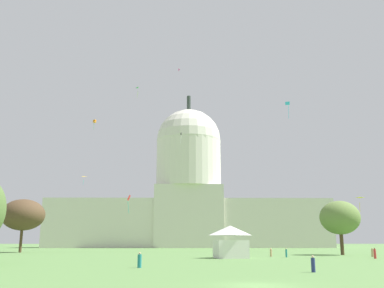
{
  "coord_description": "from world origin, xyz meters",
  "views": [
    {
      "loc": [
        -4.87,
        -29.37,
        2.86
      ],
      "look_at": [
        -2.52,
        90.22,
        29.92
      ],
      "focal_mm": 40.13,
      "sensor_mm": 36.0,
      "label": 1
    }
  ],
  "objects_px": {
    "capitol_building": "(189,196)",
    "tree_west_near": "(23,215)",
    "person_navy_back_right": "(313,264)",
    "person_tan_near_tent": "(271,253)",
    "person_red_front_center": "(375,254)",
    "event_tent": "(230,242)",
    "tree_east_mid": "(340,218)",
    "person_teal_mid_left": "(140,261)",
    "person_teal_mid_center": "(286,253)",
    "person_tan_near_tree_east": "(373,253)",
    "kite_gold_mid": "(84,178)",
    "kite_cyan_mid": "(288,106)",
    "kite_black_mid": "(181,136)",
    "kite_yellow_low": "(360,199)",
    "kite_red_low": "(129,200)",
    "kite_green_high": "(138,90)",
    "kite_orange_high": "(95,121)",
    "kite_magenta_high": "(180,70)"
  },
  "relations": [
    {
      "from": "capitol_building",
      "to": "tree_west_near",
      "type": "relative_size",
      "value": 9.2
    },
    {
      "from": "capitol_building",
      "to": "person_navy_back_right",
      "type": "distance_m",
      "value": 152.62
    },
    {
      "from": "person_tan_near_tent",
      "to": "person_red_front_center",
      "type": "bearing_deg",
      "value": -165.51
    },
    {
      "from": "event_tent",
      "to": "tree_east_mid",
      "type": "height_order",
      "value": "tree_east_mid"
    },
    {
      "from": "tree_east_mid",
      "to": "person_red_front_center",
      "type": "distance_m",
      "value": 20.13
    },
    {
      "from": "person_teal_mid_left",
      "to": "event_tent",
      "type": "bearing_deg",
      "value": -129.29
    },
    {
      "from": "person_teal_mid_center",
      "to": "person_tan_near_tree_east",
      "type": "bearing_deg",
      "value": -99.98
    },
    {
      "from": "tree_west_near",
      "to": "event_tent",
      "type": "bearing_deg",
      "value": -36.79
    },
    {
      "from": "tree_west_near",
      "to": "kite_gold_mid",
      "type": "bearing_deg",
      "value": 80.42
    },
    {
      "from": "person_red_front_center",
      "to": "person_teal_mid_center",
      "type": "bearing_deg",
      "value": -18.01
    },
    {
      "from": "event_tent",
      "to": "kite_cyan_mid",
      "type": "xyz_separation_m",
      "value": [
        14.31,
        12.89,
        28.62
      ]
    },
    {
      "from": "person_teal_mid_center",
      "to": "kite_black_mid",
      "type": "distance_m",
      "value": 56.07
    },
    {
      "from": "person_tan_near_tent",
      "to": "kite_cyan_mid",
      "type": "distance_m",
      "value": 31.71
    },
    {
      "from": "person_tan_near_tent",
      "to": "person_red_front_center",
      "type": "relative_size",
      "value": 0.9
    },
    {
      "from": "person_tan_near_tent",
      "to": "kite_yellow_low",
      "type": "distance_m",
      "value": 20.6
    },
    {
      "from": "person_tan_near_tent",
      "to": "kite_red_low",
      "type": "bearing_deg",
      "value": 40.76
    },
    {
      "from": "capitol_building",
      "to": "kite_gold_mid",
      "type": "height_order",
      "value": "capitol_building"
    },
    {
      "from": "tree_east_mid",
      "to": "kite_green_high",
      "type": "distance_m",
      "value": 80.38
    },
    {
      "from": "event_tent",
      "to": "person_red_front_center",
      "type": "relative_size",
      "value": 3.53
    },
    {
      "from": "kite_cyan_mid",
      "to": "kite_red_low",
      "type": "height_order",
      "value": "kite_cyan_mid"
    },
    {
      "from": "kite_red_low",
      "to": "kite_black_mid",
      "type": "relative_size",
      "value": 1.14
    },
    {
      "from": "kite_gold_mid",
      "to": "kite_orange_high",
      "type": "height_order",
      "value": "kite_orange_high"
    },
    {
      "from": "kite_gold_mid",
      "to": "tree_east_mid",
      "type": "bearing_deg",
      "value": -41.05
    },
    {
      "from": "kite_cyan_mid",
      "to": "kite_gold_mid",
      "type": "relative_size",
      "value": 1.4
    },
    {
      "from": "kite_black_mid",
      "to": "person_red_front_center",
      "type": "bearing_deg",
      "value": 59.52
    },
    {
      "from": "kite_yellow_low",
      "to": "kite_black_mid",
      "type": "distance_m",
      "value": 55.76
    },
    {
      "from": "tree_east_mid",
      "to": "kite_yellow_low",
      "type": "distance_m",
      "value": 8.8
    },
    {
      "from": "kite_cyan_mid",
      "to": "kite_green_high",
      "type": "distance_m",
      "value": 65.47
    },
    {
      "from": "kite_yellow_low",
      "to": "person_navy_back_right",
      "type": "bearing_deg",
      "value": -96.34
    },
    {
      "from": "person_tan_near_tent",
      "to": "person_teal_mid_center",
      "type": "bearing_deg",
      "value": 166.27
    },
    {
      "from": "kite_green_high",
      "to": "kite_orange_high",
      "type": "bearing_deg",
      "value": 88.59
    },
    {
      "from": "tree_west_near",
      "to": "tree_east_mid",
      "type": "relative_size",
      "value": 1.12
    },
    {
      "from": "person_red_front_center",
      "to": "tree_west_near",
      "type": "bearing_deg",
      "value": -21.6
    },
    {
      "from": "tree_east_mid",
      "to": "kite_orange_high",
      "type": "xyz_separation_m",
      "value": [
        -60.48,
        36.74,
        31.12
      ]
    },
    {
      "from": "kite_yellow_low",
      "to": "tree_east_mid",
      "type": "bearing_deg",
      "value": 120.62
    },
    {
      "from": "kite_cyan_mid",
      "to": "kite_green_high",
      "type": "bearing_deg",
      "value": 14.41
    },
    {
      "from": "kite_orange_high",
      "to": "kite_green_high",
      "type": "xyz_separation_m",
      "value": [
        12.03,
        9.13,
        13.71
      ]
    },
    {
      "from": "tree_west_near",
      "to": "person_teal_mid_center",
      "type": "xyz_separation_m",
      "value": [
        59.2,
        -33.24,
        -8.57
      ]
    },
    {
      "from": "tree_west_near",
      "to": "person_navy_back_right",
      "type": "bearing_deg",
      "value": -52.86
    },
    {
      "from": "person_teal_mid_left",
      "to": "person_navy_back_right",
      "type": "xyz_separation_m",
      "value": [
        16.91,
        -7.12,
        -0.04
      ]
    },
    {
      "from": "person_tan_near_tent",
      "to": "kite_yellow_low",
      "type": "relative_size",
      "value": 0.62
    },
    {
      "from": "capitol_building",
      "to": "person_tan_near_tent",
      "type": "bearing_deg",
      "value": -82.75
    },
    {
      "from": "tree_east_mid",
      "to": "kite_yellow_low",
      "type": "height_order",
      "value": "tree_east_mid"
    },
    {
      "from": "kite_cyan_mid",
      "to": "person_tan_near_tree_east",
      "type": "bearing_deg",
      "value": -147.19
    },
    {
      "from": "person_teal_mid_center",
      "to": "kite_gold_mid",
      "type": "relative_size",
      "value": 0.6
    },
    {
      "from": "person_teal_mid_left",
      "to": "kite_magenta_high",
      "type": "distance_m",
      "value": 104.51
    },
    {
      "from": "tree_east_mid",
      "to": "kite_red_low",
      "type": "bearing_deg",
      "value": -172.06
    },
    {
      "from": "tree_east_mid",
      "to": "kite_gold_mid",
      "type": "distance_m",
      "value": 90.15
    },
    {
      "from": "capitol_building",
      "to": "kite_orange_high",
      "type": "bearing_deg",
      "value": -114.78
    },
    {
      "from": "event_tent",
      "to": "kite_green_high",
      "type": "distance_m",
      "value": 82.9
    }
  ]
}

